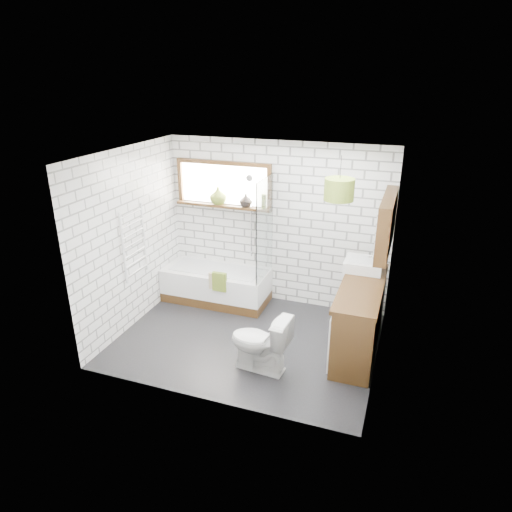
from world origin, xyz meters
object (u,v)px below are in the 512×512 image
(basin, at_px, (364,265))
(pendant, at_px, (339,189))
(toilet, at_px, (260,342))
(vanity, at_px, (360,317))
(bathtub, at_px, (216,285))

(basin, relative_size, pendant, 1.37)
(basin, relative_size, toilet, 0.65)
(toilet, distance_m, pendant, 2.05)
(toilet, bearing_deg, vanity, 133.09)
(bathtub, xyz_separation_m, toilet, (1.24, -1.50, 0.11))
(toilet, xyz_separation_m, pendant, (0.69, 0.88, 1.73))
(bathtub, bearing_deg, toilet, -50.27)
(vanity, bearing_deg, basin, 97.18)
(pendant, bearing_deg, basin, 54.12)
(bathtub, bearing_deg, vanity, -15.72)
(bathtub, xyz_separation_m, pendant, (1.93, -0.62, 1.84))
(vanity, bearing_deg, toilet, -141.66)
(basin, height_order, pendant, pendant)
(basin, xyz_separation_m, toilet, (-1.01, -1.32, -0.62))
(basin, bearing_deg, bathtub, 175.58)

